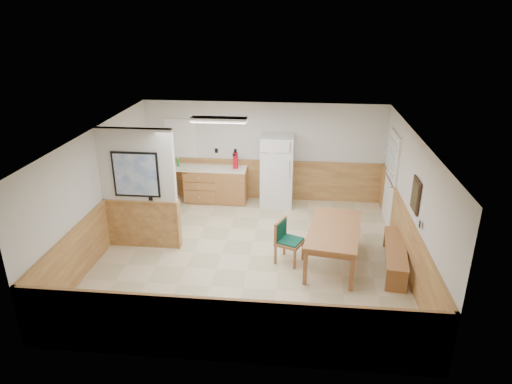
# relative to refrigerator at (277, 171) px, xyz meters

# --- Properties ---
(ground) EXTENTS (6.00, 6.00, 0.00)m
(ground) POSITION_rel_refrigerator_xyz_m (-0.37, -2.63, -0.89)
(ground) COLOR beige
(ground) RESTS_ON ground
(ceiling) EXTENTS (6.00, 6.00, 0.02)m
(ceiling) POSITION_rel_refrigerator_xyz_m (-0.37, -2.63, 1.61)
(ceiling) COLOR white
(ceiling) RESTS_ON back_wall
(back_wall) EXTENTS (6.00, 0.02, 2.50)m
(back_wall) POSITION_rel_refrigerator_xyz_m (-0.37, 0.37, 0.36)
(back_wall) COLOR silver
(back_wall) RESTS_ON ground
(right_wall) EXTENTS (0.02, 6.00, 2.50)m
(right_wall) POSITION_rel_refrigerator_xyz_m (2.63, -2.63, 0.36)
(right_wall) COLOR silver
(right_wall) RESTS_ON ground
(left_wall) EXTENTS (0.02, 6.00, 2.50)m
(left_wall) POSITION_rel_refrigerator_xyz_m (-3.37, -2.63, 0.36)
(left_wall) COLOR silver
(left_wall) RESTS_ON ground
(wainscot_back) EXTENTS (6.00, 0.04, 1.00)m
(wainscot_back) POSITION_rel_refrigerator_xyz_m (-0.37, 0.35, -0.39)
(wainscot_back) COLOR tan
(wainscot_back) RESTS_ON ground
(wainscot_right) EXTENTS (0.04, 6.00, 1.00)m
(wainscot_right) POSITION_rel_refrigerator_xyz_m (2.61, -2.63, -0.39)
(wainscot_right) COLOR tan
(wainscot_right) RESTS_ON ground
(wainscot_left) EXTENTS (0.04, 6.00, 1.00)m
(wainscot_left) POSITION_rel_refrigerator_xyz_m (-3.35, -2.63, -0.39)
(wainscot_left) COLOR tan
(wainscot_left) RESTS_ON ground
(partition_wall) EXTENTS (1.50, 0.20, 2.50)m
(partition_wall) POSITION_rel_refrigerator_xyz_m (-2.62, -2.43, 0.35)
(partition_wall) COLOR silver
(partition_wall) RESTS_ON ground
(kitchen_counter) EXTENTS (2.20, 0.61, 1.00)m
(kitchen_counter) POSITION_rel_refrigerator_xyz_m (-1.58, 0.05, -0.43)
(kitchen_counter) COLOR olive
(kitchen_counter) RESTS_ON ground
(exterior_door) EXTENTS (0.07, 1.02, 2.15)m
(exterior_door) POSITION_rel_refrigerator_xyz_m (2.59, -0.73, 0.17)
(exterior_door) COLOR white
(exterior_door) RESTS_ON ground
(kitchen_window) EXTENTS (0.80, 0.04, 1.00)m
(kitchen_window) POSITION_rel_refrigerator_xyz_m (-2.47, 0.35, 0.66)
(kitchen_window) COLOR white
(kitchen_window) RESTS_ON back_wall
(wall_painting) EXTENTS (0.04, 0.50, 0.60)m
(wall_painting) POSITION_rel_refrigerator_xyz_m (2.60, -2.93, 0.66)
(wall_painting) COLOR #322014
(wall_painting) RESTS_ON right_wall
(fluorescent_fixture) EXTENTS (1.20, 0.30, 0.09)m
(fluorescent_fixture) POSITION_rel_refrigerator_xyz_m (-1.17, -1.33, 1.56)
(fluorescent_fixture) COLOR white
(fluorescent_fixture) RESTS_ON ceiling
(refrigerator) EXTENTS (0.80, 0.73, 1.77)m
(refrigerator) POSITION_rel_refrigerator_xyz_m (0.00, 0.00, 0.00)
(refrigerator) COLOR white
(refrigerator) RESTS_ON ground
(dining_table) EXTENTS (1.20, 1.98, 0.75)m
(dining_table) POSITION_rel_refrigerator_xyz_m (1.25, -2.75, -0.23)
(dining_table) COLOR #A76D3D
(dining_table) RESTS_ON ground
(dining_bench) EXTENTS (0.61, 1.78, 0.45)m
(dining_bench) POSITION_rel_refrigerator_xyz_m (2.40, -2.83, -0.54)
(dining_bench) COLOR #A76D3D
(dining_bench) RESTS_ON ground
(dining_chair) EXTENTS (0.76, 0.65, 0.85)m
(dining_chair) POSITION_rel_refrigerator_xyz_m (0.33, -2.76, -0.39)
(dining_chair) COLOR #A76D3D
(dining_chair) RESTS_ON ground
(fire_extinguisher) EXTENTS (0.16, 0.16, 0.50)m
(fire_extinguisher) POSITION_rel_refrigerator_xyz_m (-1.04, 0.05, 0.23)
(fire_extinguisher) COLOR red
(fire_extinguisher) RESTS_ON kitchen_counter
(soap_bottle) EXTENTS (0.07, 0.07, 0.20)m
(soap_bottle) POSITION_rel_refrigerator_xyz_m (-2.50, 0.08, 0.11)
(soap_bottle) COLOR green
(soap_bottle) RESTS_ON kitchen_counter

